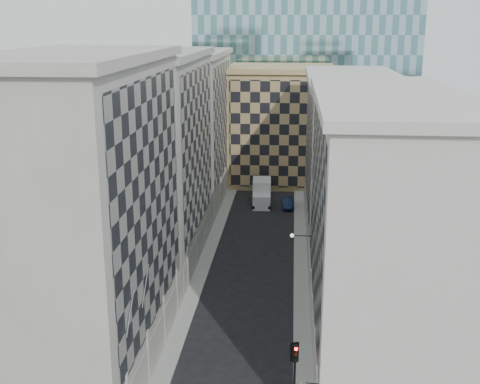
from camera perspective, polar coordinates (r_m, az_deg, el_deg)
The scene contains 14 objects.
sidewalk_west at distance 65.47m, azimuth -3.51°, elevation -7.13°, with size 1.50×100.00×0.15m, color #959690.
sidewalk_east at distance 64.82m, azimuth 5.79°, elevation -7.43°, with size 1.50×100.00×0.15m, color #959690.
bldg_left_a at distance 45.36m, azimuth -14.39°, elevation -2.38°, with size 10.80×22.80×23.70m.
bldg_left_b at distance 65.87m, azimuth -8.15°, elevation 3.17°, with size 10.80×22.80×22.70m.
bldg_left_c at distance 87.12m, azimuth -4.89°, elevation 6.05°, with size 10.80×22.80×21.70m.
bldg_right_a at distance 47.61m, azimuth 13.09°, elevation -3.32°, with size 10.80×26.80×20.70m.
bldg_right_b at distance 73.59m, azimuth 10.32°, elevation 3.24°, with size 10.80×28.80×19.70m.
tan_block at distance 98.80m, azimuth 3.85°, elevation 6.42°, with size 16.80×14.80×18.80m.
church_tower at distance 111.62m, azimuth 3.13°, elevation 16.55°, with size 7.20×7.20×51.50m.
flagpoles_left at distance 40.91m, azimuth -9.63°, elevation -9.92°, with size 0.10×6.33×2.33m.
bracket_lamp at distance 56.98m, azimuth 5.13°, elevation -4.13°, with size 1.98×0.36×0.36m.
traffic_light at distance 41.98m, azimuth 5.23°, elevation -15.78°, with size 0.61×0.58×4.90m.
box_truck at distance 87.12m, azimuth 2.07°, elevation -0.19°, with size 2.87×6.48×3.50m.
dark_car at distance 85.87m, azimuth 4.50°, elevation -1.04°, with size 1.47×4.21×1.39m, color #0F1C38.
Camera 1 is at (4.02, -29.54, 25.67)m, focal length 45.00 mm.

